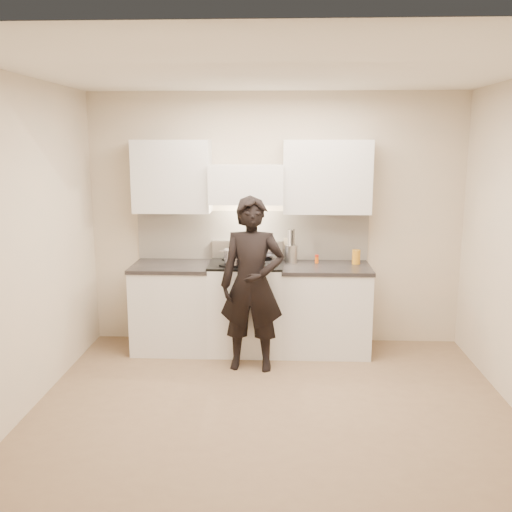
# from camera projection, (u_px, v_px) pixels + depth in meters

# --- Properties ---
(ground_plane) EXTENTS (4.00, 4.00, 0.00)m
(ground_plane) POSITION_uv_depth(u_px,v_px,m) (272.00, 410.00, 4.71)
(ground_plane) COLOR #836A4D
(room_shell) EXTENTS (4.04, 3.54, 2.70)m
(room_shell) POSITION_uv_depth(u_px,v_px,m) (267.00, 213.00, 4.76)
(room_shell) COLOR beige
(room_shell) RESTS_ON ground
(stove) EXTENTS (0.76, 0.65, 0.96)m
(stove) POSITION_uv_depth(u_px,v_px,m) (246.00, 306.00, 6.02)
(stove) COLOR white
(stove) RESTS_ON ground
(counter_right) EXTENTS (0.92, 0.67, 0.92)m
(counter_right) POSITION_uv_depth(u_px,v_px,m) (325.00, 308.00, 5.99)
(counter_right) COLOR silver
(counter_right) RESTS_ON ground
(counter_left) EXTENTS (0.82, 0.67, 0.92)m
(counter_left) POSITION_uv_depth(u_px,v_px,m) (173.00, 306.00, 6.06)
(counter_left) COLOR silver
(counter_left) RESTS_ON ground
(wok) EXTENTS (0.42, 0.51, 0.33)m
(wok) POSITION_uv_depth(u_px,v_px,m) (259.00, 248.00, 6.04)
(wok) COLOR #A1A0B1
(wok) RESTS_ON stove
(stock_pot) EXTENTS (0.32, 0.23, 0.15)m
(stock_pot) POSITION_uv_depth(u_px,v_px,m) (235.00, 257.00, 5.78)
(stock_pot) COLOR #A1A0B1
(stock_pot) RESTS_ON stove
(utensil_crock) EXTENTS (0.13, 0.13, 0.35)m
(utensil_crock) POSITION_uv_depth(u_px,v_px,m) (291.00, 252.00, 6.05)
(utensil_crock) COLOR #BABABA
(utensil_crock) RESTS_ON counter_right
(spice_jar) EXTENTS (0.04, 0.04, 0.09)m
(spice_jar) POSITION_uv_depth(u_px,v_px,m) (317.00, 259.00, 6.02)
(spice_jar) COLOR #E2590A
(spice_jar) RESTS_ON counter_right
(oil_glass) EXTENTS (0.09, 0.09, 0.15)m
(oil_glass) POSITION_uv_depth(u_px,v_px,m) (356.00, 257.00, 5.97)
(oil_glass) COLOR orange
(oil_glass) RESTS_ON counter_right
(person) EXTENTS (0.64, 0.44, 1.68)m
(person) POSITION_uv_depth(u_px,v_px,m) (252.00, 284.00, 5.44)
(person) COLOR black
(person) RESTS_ON ground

